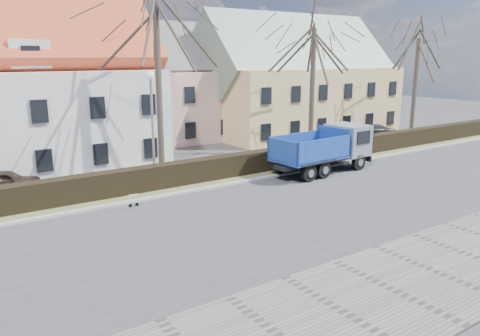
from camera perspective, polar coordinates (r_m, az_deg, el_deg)
ground at (r=22.67m, az=4.43°, el=-4.77°), size 120.00×120.00×0.00m
sidewalk_near at (r=17.35m, az=22.63°, el=-11.62°), size 80.00×5.00×0.08m
curb_far at (r=26.23m, az=-1.85°, el=-2.05°), size 80.00×0.30×0.12m
grass_strip at (r=27.55m, az=-3.64°, el=-1.33°), size 80.00×3.00×0.10m
hedge at (r=27.23m, az=-3.45°, el=-0.20°), size 60.00×0.90×1.30m
building_pink at (r=40.82m, az=-8.89°, el=9.03°), size 10.80×8.80×8.00m
building_yellow at (r=44.93m, az=6.97°, el=9.81°), size 18.80×10.80×8.50m
tree_1 at (r=27.75m, az=-9.96°, el=11.73°), size 9.20×9.20×12.65m
tree_2 at (r=34.54m, az=8.83°, el=10.73°), size 8.00×8.00×11.00m
tree_3 at (r=43.62m, az=20.63°, el=10.23°), size 7.60×7.60×10.45m
dump_truck at (r=29.25m, az=9.69°, el=2.18°), size 7.38×3.17×2.88m
streetlight at (r=26.20m, az=-10.60°, el=4.72°), size 0.50×0.50×6.38m
cart_frame at (r=23.06m, az=-13.39°, el=-3.88°), size 0.78×0.46×0.70m
parked_car_a at (r=27.81m, az=-26.71°, el=-1.45°), size 3.82×2.36×1.21m
parked_car_b at (r=44.26m, az=16.52°, el=4.45°), size 3.96×2.55×1.07m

